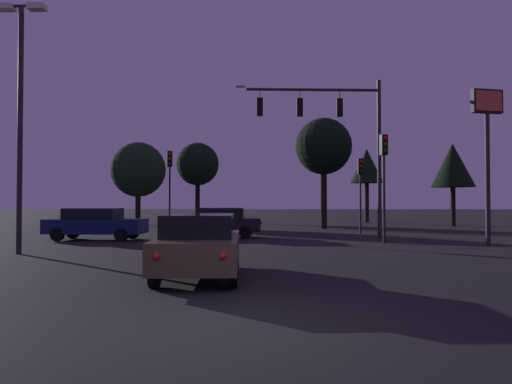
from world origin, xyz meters
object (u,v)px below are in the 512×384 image
object	(u,v)px
car_nearside_lane	(200,244)
car_crossing_right	(95,223)
traffic_light_corner_right	(384,167)
tree_right_cluster	(324,147)
traffic_signal_mast_arm	(335,126)
traffic_light_median	(170,176)
tree_left_far	(453,166)
car_crossing_left	(219,222)
tree_center_horizon	(138,170)
parking_lot_lamp_post	(20,97)
tree_lot_edge	(198,165)
store_sign_illuminated	(487,130)
traffic_light_corner_left	(360,180)
tree_behind_sign	(367,166)

from	to	relation	value
car_nearside_lane	car_crossing_right	bearing A→B (deg)	122.09
traffic_light_corner_right	tree_right_cluster	size ratio (longest dim) A/B	0.63
traffic_signal_mast_arm	tree_right_cluster	distance (m)	8.38
tree_right_cluster	traffic_light_median	bearing A→B (deg)	-150.34
tree_left_far	tree_right_cluster	xyz separation A→B (m)	(-10.08, -3.48, 1.01)
car_crossing_left	car_crossing_right	xyz separation A→B (m)	(-5.71, -1.68, 0.00)
car_nearside_lane	tree_center_horizon	distance (m)	26.11
car_crossing_left	parking_lot_lamp_post	xyz separation A→B (m)	(-6.16, -7.56, 4.70)
tree_left_far	tree_lot_edge	size ratio (longest dim) A/B	0.84
traffic_light_corner_right	tree_left_far	size ratio (longest dim) A/B	0.77
traffic_signal_mast_arm	car_crossing_left	world-z (taller)	traffic_signal_mast_arm
traffic_light_median	tree_center_horizon	size ratio (longest dim) A/B	0.73
tree_lot_edge	tree_left_far	bearing A→B (deg)	-21.86
store_sign_illuminated	tree_lot_edge	xyz separation A→B (m)	(-15.95, 23.50, 0.52)
car_crossing_right	tree_left_far	bearing A→B (deg)	30.65
traffic_signal_mast_arm	tree_center_horizon	distance (m)	18.55
traffic_light_corner_right	tree_center_horizon	world-z (taller)	tree_center_horizon
traffic_light_corner_right	car_nearside_lane	size ratio (longest dim) A/B	1.07
traffic_light_corner_left	traffic_light_median	size ratio (longest dim) A/B	0.91
tree_behind_sign	tree_right_cluster	xyz separation A→B (m)	(-4.97, -9.70, 0.59)
traffic_light_median	store_sign_illuminated	xyz separation A→B (m)	(14.86, -6.43, 1.51)
traffic_light_median	tree_lot_edge	distance (m)	17.23
traffic_light_median	car_crossing_right	size ratio (longest dim) A/B	1.01
tree_lot_edge	traffic_light_corner_right	bearing A→B (deg)	-62.55
traffic_signal_mast_arm	parking_lot_lamp_post	size ratio (longest dim) A/B	0.90
traffic_light_median	tree_left_far	world-z (taller)	tree_left_far
traffic_light_corner_left	tree_right_cluster	distance (m)	5.65
traffic_signal_mast_arm	store_sign_illuminated	bearing A→B (deg)	-29.97
car_nearside_lane	tree_lot_edge	distance (m)	32.62
store_sign_illuminated	tree_center_horizon	bearing A→B (deg)	140.54
traffic_light_median	tree_center_horizon	bearing A→B (deg)	115.60
traffic_light_corner_right	car_crossing_right	size ratio (longest dim) A/B	1.02
parking_lot_lamp_post	tree_right_cluster	distance (m)	19.87
tree_behind_sign	tree_right_cluster	size ratio (longest dim) A/B	0.87
car_crossing_left	parking_lot_lamp_post	bearing A→B (deg)	-129.16
traffic_light_corner_left	traffic_light_median	world-z (taller)	traffic_light_median
car_nearside_lane	car_crossing_left	xyz separation A→B (m)	(-0.91, 12.24, -0.00)
tree_right_cluster	tree_lot_edge	distance (m)	15.73
tree_behind_sign	car_crossing_left	bearing A→B (deg)	-122.59
traffic_light_corner_right	tree_lot_edge	distance (m)	25.72
car_crossing_left	tree_right_cluster	distance (m)	11.18
traffic_light_median	car_nearside_lane	world-z (taller)	traffic_light_median
store_sign_illuminated	tree_right_cluster	xyz separation A→B (m)	(-5.47, 11.77, 0.73)
traffic_light_corner_left	car_crossing_left	world-z (taller)	traffic_light_corner_left
traffic_light_corner_left	tree_center_horizon	distance (m)	18.01
traffic_signal_mast_arm	traffic_light_corner_left	bearing A→B (deg)	61.16
traffic_signal_mast_arm	car_nearside_lane	world-z (taller)	traffic_signal_mast_arm
traffic_light_corner_right	car_crossing_left	xyz separation A→B (m)	(-7.63, 3.10, -2.57)
tree_center_horizon	car_nearside_lane	bearing A→B (deg)	-70.60
tree_center_horizon	tree_lot_edge	bearing A→B (deg)	64.99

